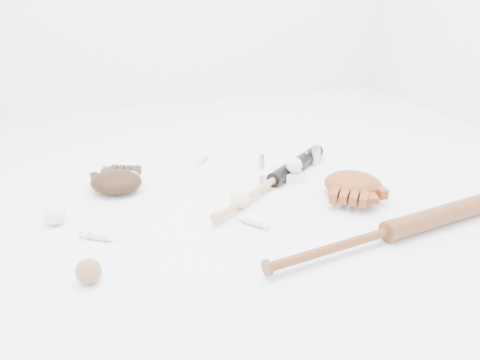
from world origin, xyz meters
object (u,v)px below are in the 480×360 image
object	(u,v)px
glove_dark	(116,182)
pedestal	(293,177)
bat_wood	(388,231)
bat_dark	(274,180)

from	to	relation	value
glove_dark	pedestal	world-z (taller)	glove_dark
bat_wood	glove_dark	distance (m)	1.02
bat_dark	bat_wood	world-z (taller)	bat_wood
bat_wood	pedestal	size ratio (longest dim) A/B	13.92
bat_wood	pedestal	xyz separation A→B (m)	(-0.09, 0.53, -0.02)
bat_dark	pedestal	bearing A→B (deg)	-22.44
bat_wood	glove_dark	size ratio (longest dim) A/B	4.00
bat_wood	pedestal	world-z (taller)	bat_wood
bat_wood	pedestal	distance (m)	0.54
glove_dark	bat_wood	bearing A→B (deg)	-16.71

